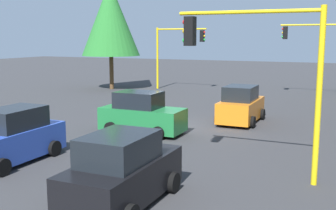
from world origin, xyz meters
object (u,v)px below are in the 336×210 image
(traffic_signal_near_left, at_px, (258,58))
(car_black, at_px, (122,172))
(car_green, at_px, (142,114))
(traffic_signal_far_left, at_px, (317,45))
(car_orange, at_px, (241,106))
(traffic_signal_far_right, at_px, (177,46))
(tree_opposite_side, at_px, (110,19))
(car_blue, at_px, (12,138))

(traffic_signal_near_left, distance_m, car_black, 5.50)
(car_green, xyz_separation_m, car_black, (7.72, 3.50, 0.00))
(car_green, bearing_deg, traffic_signal_far_left, 158.52)
(traffic_signal_near_left, height_order, car_orange, traffic_signal_near_left)
(traffic_signal_near_left, relative_size, car_orange, 1.43)
(traffic_signal_far_right, relative_size, tree_opposite_side, 0.58)
(tree_opposite_side, bearing_deg, car_blue, 22.48)
(car_orange, bearing_deg, tree_opposite_side, -124.42)
(traffic_signal_near_left, relative_size, traffic_signal_far_right, 1.02)
(traffic_signal_near_left, height_order, tree_opposite_side, tree_opposite_side)
(traffic_signal_far_left, height_order, car_black, traffic_signal_far_left)
(traffic_signal_far_left, relative_size, car_orange, 1.46)
(traffic_signal_far_left, xyz_separation_m, car_black, (23.72, -2.80, -3.04))
(traffic_signal_near_left, xyz_separation_m, traffic_signal_far_right, (-20.00, -11.30, -0.06))
(car_black, bearing_deg, car_green, -155.62)
(car_blue, bearing_deg, tree_opposite_side, -157.52)
(car_green, relative_size, car_orange, 1.04)
(traffic_signal_far_right, bearing_deg, traffic_signal_far_left, 90.00)
(traffic_signal_far_right, distance_m, car_green, 17.02)
(car_black, distance_m, car_blue, 5.84)
(traffic_signal_near_left, distance_m, traffic_signal_far_right, 22.97)
(traffic_signal_near_left, bearing_deg, traffic_signal_far_right, -150.54)
(car_orange, bearing_deg, traffic_signal_far_right, -143.28)
(tree_opposite_side, relative_size, car_green, 2.33)
(traffic_signal_far_left, height_order, tree_opposite_side, tree_opposite_side)
(traffic_signal_near_left, distance_m, traffic_signal_far_left, 20.00)
(car_green, distance_m, car_orange, 5.70)
(traffic_signal_far_left, height_order, car_orange, traffic_signal_far_left)
(traffic_signal_far_right, xyz_separation_m, car_blue, (22.04, 2.93, -2.89))
(tree_opposite_side, distance_m, car_blue, 22.29)
(traffic_signal_far_left, distance_m, car_blue, 23.78)
(traffic_signal_far_left, xyz_separation_m, car_green, (16.00, -6.29, -3.04))
(traffic_signal_far_right, height_order, car_orange, traffic_signal_far_right)
(traffic_signal_near_left, height_order, traffic_signal_far_right, traffic_signal_near_left)
(tree_opposite_side, relative_size, car_black, 2.24)
(traffic_signal_far_right, bearing_deg, traffic_signal_near_left, 29.46)
(traffic_signal_far_right, distance_m, tree_opposite_side, 6.15)
(car_black, distance_m, car_orange, 12.12)
(car_green, height_order, car_black, same)
(traffic_signal_far_left, distance_m, car_orange, 12.29)
(car_orange, height_order, car_blue, same)
(traffic_signal_near_left, xyz_separation_m, car_blue, (2.04, -8.37, -2.95))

